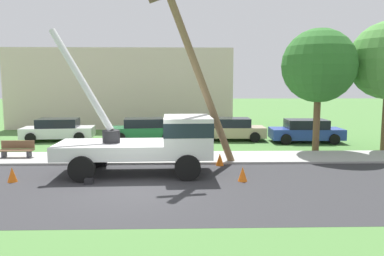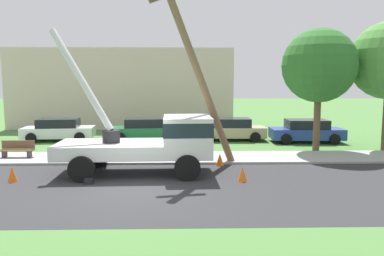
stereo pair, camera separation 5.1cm
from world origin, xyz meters
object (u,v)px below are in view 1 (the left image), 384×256
Objects in this scene: traffic_cone_ahead at (243,174)px; traffic_cone_curbside at (220,159)px; park_bench at (17,150)px; roadside_tree_far at (319,66)px; traffic_cone_behind at (12,175)px; parked_sedan_white at (58,130)px; parked_sedan_green at (144,129)px; parked_sedan_tan at (230,129)px; utility_truck at (156,139)px; leaning_utility_pole at (197,69)px; parked_sedan_blue at (306,131)px.

traffic_cone_curbside is (-0.59, 2.68, 0.00)m from traffic_cone_ahead.
park_bench is 0.24× the size of roadside_tree_far.
traffic_cone_behind is 10.08m from parked_sedan_white.
parked_sedan_white is at bearing 135.33° from traffic_cone_ahead.
park_bench is (-0.10, -5.76, -0.25)m from parked_sedan_white.
traffic_cone_ahead is at bearing -22.81° from park_bench.
parked_sedan_white is at bearing 88.98° from park_bench.
parked_sedan_white reaches higher than park_bench.
traffic_cone_curbside is at bearing -37.63° from parked_sedan_white.
parked_sedan_green is 11.21m from roadside_tree_far.
parked_sedan_tan is 0.68× the size of roadside_tree_far.
parked_sedan_white is (-10.22, 10.11, 0.43)m from traffic_cone_ahead.
leaning_utility_pole is at bearing 35.69° from utility_truck.
traffic_cone_ahead is at bearing -120.96° from parked_sedan_blue.
park_bench is at bearing -163.31° from parked_sedan_blue.
parked_sedan_white is at bearing 142.37° from traffic_cone_curbside.
traffic_cone_behind is at bearing -160.88° from leaning_utility_pole.
parked_sedan_tan is at bearing 167.84° from parked_sedan_blue.
parked_sedan_tan is at bearing 27.13° from park_bench.
park_bench is (-15.76, -4.73, -0.25)m from parked_sedan_blue.
leaning_utility_pole is 7.56m from roadside_tree_far.
roadside_tree_far reaches higher than parked_sedan_white.
traffic_cone_ahead is at bearing -64.88° from parked_sedan_green.
traffic_cone_curbside is at bearing -148.12° from roadside_tree_far.
traffic_cone_curbside is (8.08, 2.53, 0.00)m from traffic_cone_behind.
traffic_cone_behind is 10.72m from parked_sedan_green.
parked_sedan_blue is 0.68× the size of roadside_tree_far.
leaning_utility_pole is (1.73, 1.24, 2.89)m from utility_truck.
parked_sedan_white is (-8.58, 7.51, -3.58)m from leaning_utility_pole.
park_bench is (-8.69, 1.75, -3.83)m from leaning_utility_pole.
parked_sedan_white is at bearing 128.04° from utility_truck.
parked_sedan_blue is (4.60, -0.99, 0.00)m from parked_sedan_tan.
parked_sedan_blue reaches higher than traffic_cone_ahead.
traffic_cone_curbside is at bearing 4.97° from leaning_utility_pole.
roadside_tree_far reaches higher than parked_sedan_blue.
park_bench is at bearing 168.60° from leaning_utility_pole.
traffic_cone_ahead is at bearing -129.11° from roadside_tree_far.
utility_truck reaches higher than park_bench.
parked_sedan_white is at bearing -179.97° from parked_sedan_green.
parked_sedan_white is 1.02× the size of parked_sedan_tan.
roadside_tree_far reaches higher than traffic_cone_behind.
leaning_utility_pole is at bearing -67.58° from parked_sedan_green.
parked_sedan_white is at bearing 165.52° from roadside_tree_far.
parked_sedan_blue is at bearing 42.46° from leaning_utility_pole.
utility_truck is at bearing -81.11° from parked_sedan_green.
parked_sedan_white is 1.00× the size of parked_sedan_green.
roadside_tree_far is at bearing 6.79° from park_bench.
park_bench reaches higher than traffic_cone_behind.
utility_truck reaches higher than traffic_cone_ahead.
traffic_cone_ahead is 8.68m from traffic_cone_behind.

